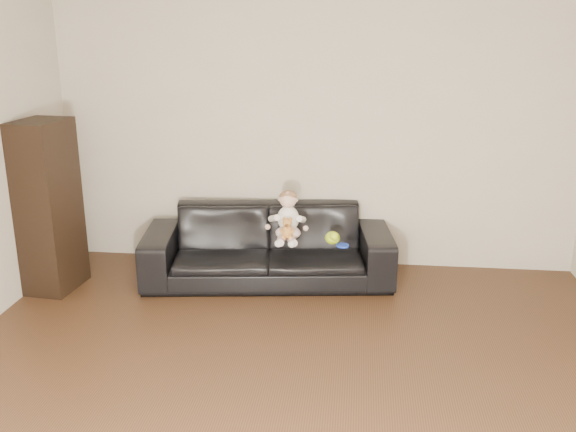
# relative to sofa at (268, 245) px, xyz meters

# --- Properties ---
(floor) EXTENTS (5.50, 5.50, 0.00)m
(floor) POSITION_rel_sofa_xyz_m (0.40, -2.25, -0.33)
(floor) COLOR #412817
(floor) RESTS_ON ground
(wall_back) EXTENTS (5.00, 0.00, 5.00)m
(wall_back) POSITION_rel_sofa_xyz_m (0.40, 0.50, 0.97)
(wall_back) COLOR beige
(wall_back) RESTS_ON ground
(sofa) EXTENTS (2.37, 1.17, 0.66)m
(sofa) POSITION_rel_sofa_xyz_m (0.00, 0.00, 0.00)
(sofa) COLOR black
(sofa) RESTS_ON floor
(cabinet) EXTENTS (0.43, 0.56, 1.53)m
(cabinet) POSITION_rel_sofa_xyz_m (-1.89, -0.42, 0.43)
(cabinet) COLOR black
(cabinet) RESTS_ON floor
(shelf_item) EXTENTS (0.20, 0.27, 0.28)m
(shelf_item) POSITION_rel_sofa_xyz_m (-1.87, -0.42, 0.78)
(shelf_item) COLOR silver
(shelf_item) RESTS_ON cabinet
(baby) EXTENTS (0.33, 0.40, 0.45)m
(baby) POSITION_rel_sofa_xyz_m (0.20, -0.12, 0.31)
(baby) COLOR silver
(baby) RESTS_ON sofa
(teddy_bear) EXTENTS (0.13, 0.13, 0.19)m
(teddy_bear) POSITION_rel_sofa_xyz_m (0.21, -0.26, 0.26)
(teddy_bear) COLOR #C07E36
(teddy_bear) RESTS_ON sofa
(toy_green) EXTENTS (0.14, 0.16, 0.11)m
(toy_green) POSITION_rel_sofa_xyz_m (0.61, -0.19, 0.16)
(toy_green) COLOR #BCE91B
(toy_green) RESTS_ON sofa
(toy_rattle) EXTENTS (0.08, 0.08, 0.07)m
(toy_rattle) POSITION_rel_sofa_xyz_m (0.62, -0.19, 0.14)
(toy_rattle) COLOR orange
(toy_rattle) RESTS_ON sofa
(toy_blue_disc) EXTENTS (0.12, 0.12, 0.02)m
(toy_blue_disc) POSITION_rel_sofa_xyz_m (0.70, -0.25, 0.11)
(toy_blue_disc) COLOR blue
(toy_blue_disc) RESTS_ON sofa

